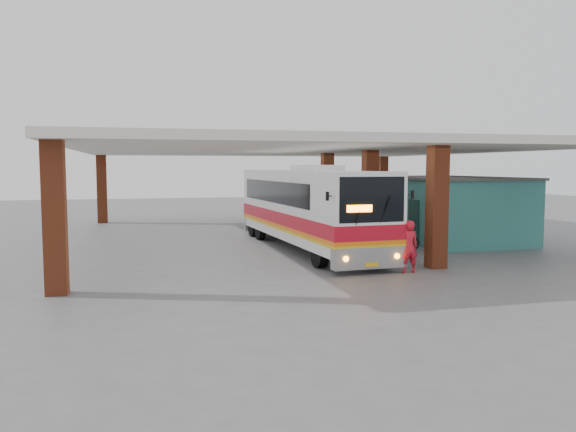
% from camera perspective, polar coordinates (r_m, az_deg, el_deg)
% --- Properties ---
extents(ground, '(90.00, 90.00, 0.00)m').
position_cam_1_polar(ground, '(22.30, 4.16, -4.28)').
color(ground, '#515154').
rests_on(ground, ground).
extents(brick_columns, '(20.10, 21.60, 4.35)m').
position_cam_1_polar(brick_columns, '(27.24, 3.60, 2.01)').
color(brick_columns, '#963F20').
rests_on(brick_columns, ground).
extents(canopy_roof, '(21.00, 23.00, 0.30)m').
position_cam_1_polar(canopy_roof, '(28.38, 0.87, 6.84)').
color(canopy_roof, silver).
rests_on(canopy_roof, brick_columns).
extents(shop_building, '(5.20, 8.20, 3.11)m').
position_cam_1_polar(shop_building, '(28.89, 15.72, 0.79)').
color(shop_building, teal).
rests_on(shop_building, ground).
extents(coach_bus, '(3.33, 12.74, 3.67)m').
position_cam_1_polar(coach_bus, '(24.40, 1.99, 0.85)').
color(coach_bus, white).
rests_on(coach_bus, ground).
extents(motorcycle, '(2.06, 1.09, 1.03)m').
position_cam_1_polar(motorcycle, '(24.47, 11.01, -2.31)').
color(motorcycle, black).
rests_on(motorcycle, ground).
extents(pedestrian, '(0.68, 0.48, 1.79)m').
position_cam_1_polar(pedestrian, '(19.49, 12.16, -3.07)').
color(pedestrian, red).
rests_on(pedestrian, ground).
extents(red_chair, '(0.54, 0.54, 0.80)m').
position_cam_1_polar(red_chair, '(31.48, 6.70, -0.90)').
color(red_chair, red).
rests_on(red_chair, ground).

